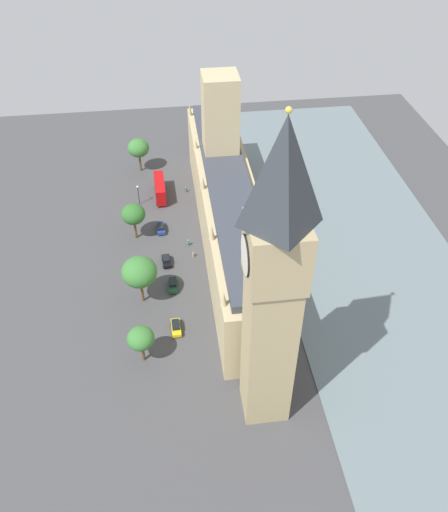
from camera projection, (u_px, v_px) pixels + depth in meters
name	position (u px, v px, depth m)	size (l,w,h in m)	color
ground_plane	(220.00, 243.00, 123.91)	(147.46, 147.46, 0.00)	#424244
river_thames	(353.00, 231.00, 126.99)	(40.92, 132.71, 0.25)	slate
parliament_building	(227.00, 205.00, 119.13)	(12.13, 77.46, 34.74)	tan
clock_tower	(273.00, 287.00, 72.28)	(8.20, 8.20, 54.77)	tan
double_decker_bus_far_end	(160.00, 188.00, 136.48)	(2.87, 10.56, 4.75)	#B20C0F
car_blue_kerbside	(161.00, 228.00, 126.75)	(2.07, 4.52, 1.74)	navy
car_black_midblock	(166.00, 261.00, 117.77)	(2.10, 4.19, 1.74)	black
car_dark_green_near_tower	(173.00, 284.00, 112.02)	(2.03, 4.57, 1.74)	#19472D
car_yellow_cab_trailing	(176.00, 327.00, 102.98)	(1.97, 4.45, 1.74)	gold
pedestrian_opposite_hall	(193.00, 254.00, 119.62)	(0.49, 0.59, 1.60)	gray
pedestrian_by_river_gate	(188.00, 243.00, 122.64)	(0.69, 0.61, 1.70)	#336B60
pedestrian_under_trees	(186.00, 190.00, 139.46)	(0.60, 0.50, 1.50)	#336B60
plane_tree_leading	(139.00, 272.00, 104.37)	(7.14, 7.14, 11.12)	brown
plane_tree_corner	(138.00, 148.00, 143.33)	(5.80, 5.80, 9.55)	brown
plane_tree_slot_10	(141.00, 339.00, 94.20)	(4.97, 4.97, 8.14)	brown
plane_tree_slot_11	(133.00, 214.00, 120.94)	(5.56, 5.56, 9.20)	brown
street_lamp_slot_12	(138.00, 191.00, 133.09)	(0.56, 0.56, 5.58)	black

